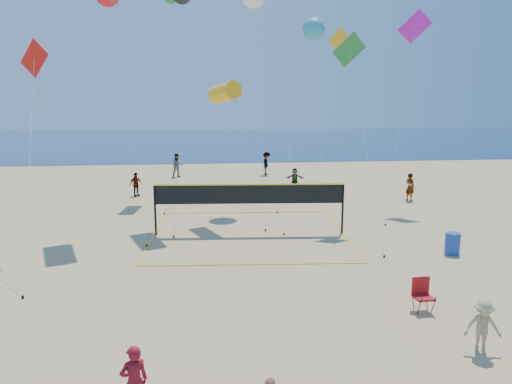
{
  "coord_description": "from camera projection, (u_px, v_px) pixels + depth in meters",
  "views": [
    {
      "loc": [
        -2.45,
        -11.02,
        6.41
      ],
      "look_at": [
        -1.03,
        2.0,
        3.89
      ],
      "focal_mm": 35.0,
      "sensor_mm": 36.0,
      "label": 1
    }
  ],
  "objects": [
    {
      "name": "volleyball_net",
      "position": [
        249.0,
        200.0,
        23.28
      ],
      "size": [
        9.61,
        9.47,
        2.41
      ],
      "rotation": [
        0.0,
        0.0,
        -0.07
      ],
      "color": "black",
      "rests_on": "ground"
    },
    {
      "name": "ground",
      "position": [
        307.0,
        362.0,
        12.23
      ],
      "size": [
        120.0,
        120.0,
        0.0
      ],
      "primitive_type": "plane",
      "color": "tan",
      "rests_on": "ground"
    },
    {
      "name": "far_person_4",
      "position": [
        267.0,
        164.0,
        41.08
      ],
      "size": [
        0.96,
        1.35,
        1.9
      ],
      "primitive_type": "imported",
      "rotation": [
        0.0,
        0.0,
        1.35
      ],
      "color": "gray",
      "rests_on": "ground"
    },
    {
      "name": "trash_barrel",
      "position": [
        452.0,
        244.0,
        20.5
      ],
      "size": [
        0.64,
        0.64,
        0.9
      ],
      "primitive_type": "cylinder",
      "rotation": [
        0.0,
        0.0,
        0.08
      ],
      "color": "#1843A1",
      "rests_on": "ground"
    },
    {
      "name": "bystander_b",
      "position": [
        483.0,
        327.0,
        12.53
      ],
      "size": [
        1.01,
        0.71,
        1.42
      ],
      "primitive_type": "imported",
      "rotation": [
        0.0,
        0.0,
        -0.21
      ],
      "color": "tan",
      "rests_on": "ground"
    },
    {
      "name": "far_person_2",
      "position": [
        410.0,
        187.0,
        30.94
      ],
      "size": [
        0.67,
        0.76,
        1.74
      ],
      "primitive_type": "imported",
      "rotation": [
        0.0,
        0.0,
        2.08
      ],
      "color": "gray",
      "rests_on": "ground"
    },
    {
      "name": "camp_chair",
      "position": [
        422.0,
        292.0,
        15.06
      ],
      "size": [
        0.58,
        0.71,
        1.14
      ],
      "rotation": [
        0.0,
        0.0,
        0.06
      ],
      "color": "#A21215",
      "rests_on": "ground"
    },
    {
      "name": "far_person_3",
      "position": [
        177.0,
        166.0,
        39.92
      ],
      "size": [
        1.08,
        0.93,
        1.91
      ],
      "primitive_type": "imported",
      "rotation": [
        0.0,
        0.0,
        0.25
      ],
      "color": "gray",
      "rests_on": "ground"
    },
    {
      "name": "kite_9",
      "position": [
        337.0,
        49.0,
        36.41
      ],
      "size": [
        3.61,
        6.05,
        11.33
      ],
      "rotation": [
        0.0,
        0.0,
        0.06
      ],
      "color": "yellow",
      "rests_on": "ground"
    },
    {
      "name": "far_person_0",
      "position": [
        136.0,
        184.0,
        32.38
      ],
      "size": [
        0.95,
        0.87,
        1.56
      ],
      "primitive_type": "imported",
      "rotation": [
        0.0,
        0.0,
        0.68
      ],
      "color": "gray",
      "rests_on": "ground"
    },
    {
      "name": "woman",
      "position": [
        134.0,
        382.0,
        9.97
      ],
      "size": [
        0.67,
        0.56,
        1.57
      ],
      "primitive_type": "imported",
      "rotation": [
        0.0,
        0.0,
        3.52
      ],
      "color": "maroon",
      "rests_on": "ground"
    },
    {
      "name": "kite_7",
      "position": [
        314.0,
        29.0,
        34.25
      ],
      "size": [
        4.53,
        9.14,
        11.71
      ],
      "rotation": [
        0.0,
        0.0,
        0.02
      ],
      "color": "#339CCB",
      "rests_on": "ground"
    },
    {
      "name": "kite_2",
      "position": [
        225.0,
        93.0,
        25.05
      ],
      "size": [
        3.44,
        4.45,
        7.17
      ],
      "rotation": [
        0.0,
        0.0,
        0.43
      ],
      "color": "yellow",
      "rests_on": "ground"
    },
    {
      "name": "far_person_1",
      "position": [
        295.0,
        178.0,
        35.07
      ],
      "size": [
        1.38,
        0.6,
        1.44
      ],
      "primitive_type": "imported",
      "rotation": [
        0.0,
        0.0,
        -0.14
      ],
      "color": "gray",
      "rests_on": "ground"
    },
    {
      "name": "kite_4",
      "position": [
        351.0,
        59.0,
        23.99
      ],
      "size": [
        1.74,
        5.99,
        9.49
      ],
      "rotation": [
        0.0,
        0.0,
        0.28
      ],
      "color": "#278D35",
      "rests_on": "ground"
    },
    {
      "name": "kite_3",
      "position": [
        34.0,
        70.0,
        20.23
      ],
      "size": [
        1.69,
        6.65,
        8.74
      ],
      "rotation": [
        0.0,
        0.0,
        -0.35
      ],
      "color": "red",
      "rests_on": "ground"
    },
    {
      "name": "ocean",
      "position": [
        219.0,
        141.0,
        72.75
      ],
      "size": [
        140.0,
        50.0,
        0.03
      ],
      "primitive_type": "cube",
      "color": "navy",
      "rests_on": "ground"
    },
    {
      "name": "kite_5",
      "position": [
        413.0,
        35.0,
        28.1
      ],
      "size": [
        3.96,
        5.35,
        11.24
      ],
      "rotation": [
        0.0,
        0.0,
        -0.24
      ],
      "color": "#D517C1",
      "rests_on": "ground"
    }
  ]
}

